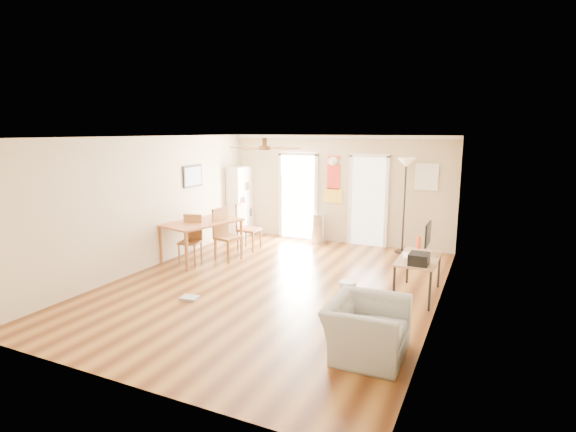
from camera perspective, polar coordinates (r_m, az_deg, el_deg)
The scene contains 28 objects.
floor at distance 8.04m, azimuth -1.82°, elevation -8.82°, with size 7.00×7.00×0.00m, color brown.
ceiling at distance 7.57m, azimuth -1.94°, elevation 10.06°, with size 5.50×7.00×0.00m, color silver, non-canonical shape.
wall_back at distance 10.90m, azimuth 6.44°, elevation 3.37°, with size 5.50×0.04×2.60m, color beige, non-canonical shape.
wall_front at distance 4.92m, azimuth -20.67°, elevation -6.42°, with size 5.50×0.04×2.60m, color beige, non-canonical shape.
wall_left at distance 9.25m, azimuth -17.28°, elevation 1.63°, with size 0.04×7.00×2.60m, color beige, non-canonical shape.
wall_right at distance 6.93m, azimuth 18.88°, elevation -1.42°, with size 0.04×7.00×2.60m, color beige, non-canonical shape.
crown_molding at distance 7.57m, azimuth -1.94°, elevation 9.76°, with size 5.50×7.00×0.08m, color white, non-canonical shape.
kitchen_doorway at distance 11.29m, azimuth 1.33°, elevation 2.41°, with size 0.90×0.10×2.10m, color white, non-canonical shape.
bathroom_doorway at distance 10.71m, azimuth 10.20°, elevation 1.78°, with size 0.80×0.10×2.10m, color white, non-canonical shape.
wall_decal at distance 10.89m, azimuth 5.81°, elevation 4.70°, with size 0.46×0.03×1.10m, color red.
ac_grille at distance 10.36m, azimuth 17.28°, elevation 4.80°, with size 0.50×0.04×0.60m, color white.
framed_poster at distance 10.26m, azimuth -12.06°, elevation 4.99°, with size 0.04×0.66×0.48m, color black.
ceiling_fan at distance 7.31m, azimuth -3.01°, elevation 8.69°, with size 1.24×1.24×0.20m, color #593819, non-canonical shape.
bookshelf at distance 11.71m, azimuth -6.07°, elevation 1.90°, with size 0.36×0.81×1.79m, color white, non-canonical shape.
dining_table at distance 9.72m, azimuth -10.90°, elevation -3.04°, with size 0.97×1.62×0.81m, color #A15C34, non-canonical shape.
dining_chair_right_a at distance 10.26m, azimuth -4.99°, elevation -1.40°, with size 0.44×0.44×1.07m, color #9E6033, non-canonical shape.
dining_chair_right_b at distance 9.50m, azimuth -7.70°, elevation -2.39°, with size 0.45×0.45×1.09m, color #A16734, non-canonical shape.
dining_chair_near at distance 9.47m, azimuth -12.41°, elevation -2.95°, with size 0.40×0.40×0.98m, color olive, non-canonical shape.
trash_can at distance 10.92m, azimuth 3.87°, elevation -1.60°, with size 0.33×0.33×0.71m, color silver.
torchiere_lamp at distance 10.21m, azimuth 14.60°, elevation 1.23°, with size 0.40×0.40×2.12m, color black, non-canonical shape.
computer_desk at distance 7.74m, azimuth 16.22°, elevation -7.44°, with size 0.62×1.24×0.66m, color #A18157, non-canonical shape.
imac at distance 7.90m, azimuth 17.40°, elevation -2.69°, with size 0.08×0.56×0.52m, color black, non-canonical shape.
keyboard at distance 7.68m, azimuth 14.96°, elevation -4.88°, with size 0.13×0.39×0.01m, color white.
printer at distance 7.23m, azimuth 16.36°, elevation -5.27°, with size 0.29×0.34×0.18m, color black.
orange_bottle at distance 8.19m, azimuth 16.39°, elevation -3.22°, with size 0.08×0.08×0.23m, color #FD4716.
wastebasket_a at distance 7.38m, azimuth 7.63°, elevation -9.44°, with size 0.27×0.27×0.31m, color silver.
floor_cloth at distance 7.58m, azimuth -12.46°, elevation -10.16°, with size 0.27×0.22×0.04m, color #9A9B96.
armchair at distance 5.67m, azimuth 10.02°, elevation -13.98°, with size 1.04×0.91×0.67m, color #959691.
Camera 1 is at (3.41, -6.76, 2.70)m, focal length 27.87 mm.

